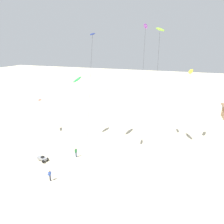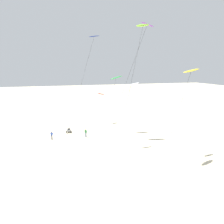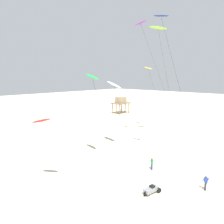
{
  "view_description": "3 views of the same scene",
  "coord_description": "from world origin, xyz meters",
  "views": [
    {
      "loc": [
        14.5,
        -18.7,
        18.02
      ],
      "look_at": [
        2.45,
        14.37,
        6.09
      ],
      "focal_mm": 31.98,
      "sensor_mm": 36.0,
      "label": 1
    },
    {
      "loc": [
        43.23,
        -1.19,
        14.21
      ],
      "look_at": [
        4.71,
        10.66,
        6.14
      ],
      "focal_mm": 36.79,
      "sensor_mm": 36.0,
      "label": 2
    },
    {
      "loc": [
        -22.65,
        -6.29,
        11.79
      ],
      "look_at": [
        0.06,
        15.18,
        6.37
      ],
      "focal_mm": 32.88,
      "sensor_mm": 36.0,
      "label": 3
    }
  ],
  "objects": [
    {
      "name": "kite_red",
      "position": [
        -12.72,
        13.07,
        7.27
      ],
      "size": [
        1.53,
        3.77,
        7.7
      ],
      "color": "red",
      "rests_on": "ground"
    },
    {
      "name": "kite_green",
      "position": [
        -4.52,
        14.43,
        11.69
      ],
      "size": [
        1.08,
        4.68,
        12.28
      ],
      "color": "green",
      "rests_on": "ground"
    },
    {
      "name": "kite_navy",
      "position": [
        1.84,
        8.04,
        18.72
      ],
      "size": [
        1.49,
        7.14,
        19.65
      ],
      "color": "navy",
      "rests_on": "ground"
    },
    {
      "name": "kite_white",
      "position": [
        1.07,
        15.72,
        10.5
      ],
      "size": [
        1.2,
        5.07,
        11.21
      ],
      "color": "white",
      "rests_on": "ground"
    },
    {
      "name": "kite_purple",
      "position": [
        7.74,
        15.48,
        20.31
      ],
      "size": [
        1.92,
        9.76,
        21.21
      ],
      "color": "purple",
      "rests_on": "ground"
    },
    {
      "name": "kite_yellow",
      "position": [
        15.4,
        18.91,
        13.43
      ],
      "size": [
        1.37,
        5.9,
        14.0
      ],
      "color": "yellow",
      "rests_on": "ground"
    },
    {
      "name": "kite_lime",
      "position": [
        10.27,
        13.72,
        20.02
      ],
      "size": [
        2.14,
        6.04,
        20.67
      ],
      "color": "#8CD833",
      "rests_on": "ground"
    },
    {
      "name": "kite_flyer_nearest",
      "position": [
        -1.28,
        6.92,
        0.89
      ],
      "size": [
        0.73,
        0.73,
        1.67
      ],
      "color": "navy",
      "rests_on": "ground"
    },
    {
      "name": "beach_buggy",
      "position": [
        -5.88,
        4.01,
        0.43
      ],
      "size": [
        2.11,
        1.14,
        0.82
      ],
      "color": "gray",
      "rests_on": "ground"
    },
    {
      "name": "ground_plane",
      "position": [
        0.0,
        0.0,
        0.0
      ],
      "size": [
        260.0,
        260.0,
        0.0
      ],
      "primitive_type": "plane",
      "color": "beige"
    },
    {
      "name": "kite_flyer_middle",
      "position": [
        -1.54,
        0.2,
        0.89
      ],
      "size": [
        0.56,
        0.59,
        1.67
      ],
      "color": "#33333D",
      "rests_on": "ground"
    }
  ]
}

